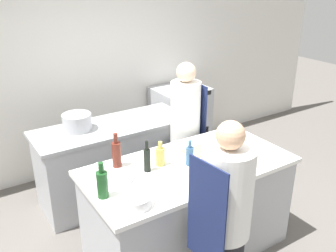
% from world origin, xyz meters
% --- Properties ---
extents(ground_plane, '(16.00, 16.00, 0.00)m').
position_xyz_m(ground_plane, '(0.00, 0.00, 0.00)').
color(ground_plane, '#605B56').
extents(wall_back, '(8.00, 0.06, 2.80)m').
position_xyz_m(wall_back, '(0.00, 2.13, 1.40)').
color(wall_back, silver).
rests_on(wall_back, ground_plane).
extents(prep_counter, '(1.90, 0.94, 0.93)m').
position_xyz_m(prep_counter, '(0.00, 0.00, 0.47)').
color(prep_counter, '#A8AAAF').
rests_on(prep_counter, ground_plane).
extents(pass_counter, '(1.76, 0.67, 0.93)m').
position_xyz_m(pass_counter, '(-0.20, 1.21, 0.47)').
color(pass_counter, '#A8AAAF').
rests_on(pass_counter, ground_plane).
extents(oven_range, '(0.74, 0.60, 1.00)m').
position_xyz_m(oven_range, '(1.13, 1.78, 0.50)').
color(oven_range, '#A8AAAF').
rests_on(oven_range, ground_plane).
extents(chef_at_prep_near, '(0.41, 0.39, 1.64)m').
position_xyz_m(chef_at_prep_near, '(-0.20, -0.72, 0.82)').
color(chef_at_prep_near, black).
rests_on(chef_at_prep_near, ground_plane).
extents(chef_at_stove, '(0.34, 0.32, 1.67)m').
position_xyz_m(chef_at_stove, '(0.45, 0.70, 0.84)').
color(chef_at_stove, black).
rests_on(chef_at_stove, ground_plane).
extents(bottle_olive_oil, '(0.06, 0.06, 0.28)m').
position_xyz_m(bottle_olive_oil, '(-0.37, 0.10, 1.04)').
color(bottle_olive_oil, black).
rests_on(bottle_olive_oil, prep_counter).
extents(bottle_vinegar, '(0.08, 0.08, 0.23)m').
position_xyz_m(bottle_vinegar, '(-0.22, 0.13, 1.02)').
color(bottle_vinegar, '#B2A84C').
rests_on(bottle_vinegar, prep_counter).
extents(bottle_wine, '(0.08, 0.08, 0.32)m').
position_xyz_m(bottle_wine, '(-0.56, 0.32, 1.06)').
color(bottle_wine, '#5B2319').
rests_on(bottle_wine, prep_counter).
extents(bottle_cooking_oil, '(0.09, 0.09, 0.30)m').
position_xyz_m(bottle_cooking_oil, '(-0.86, -0.06, 1.05)').
color(bottle_cooking_oil, '#19471E').
rests_on(bottle_cooking_oil, prep_counter).
extents(bottle_sauce, '(0.07, 0.07, 0.24)m').
position_xyz_m(bottle_sauce, '(-0.00, -0.01, 1.03)').
color(bottle_sauce, '#2D5175').
rests_on(bottle_sauce, prep_counter).
extents(bowl_mixing_large, '(0.24, 0.24, 0.08)m').
position_xyz_m(bowl_mixing_large, '(-0.70, -0.30, 0.97)').
color(bowl_mixing_large, white).
rests_on(bowl_mixing_large, prep_counter).
extents(bowl_prep_small, '(0.21, 0.21, 0.05)m').
position_xyz_m(bowl_prep_small, '(-0.64, 0.09, 0.96)').
color(bowl_prep_small, white).
rests_on(bowl_prep_small, prep_counter).
extents(cup, '(0.09, 0.09, 0.10)m').
position_xyz_m(cup, '(-0.75, 0.25, 0.98)').
color(cup, white).
rests_on(cup, prep_counter).
extents(cutting_board, '(0.34, 0.21, 0.01)m').
position_xyz_m(cutting_board, '(0.25, 0.16, 0.94)').
color(cutting_board, tan).
rests_on(cutting_board, prep_counter).
extents(stockpot, '(0.31, 0.31, 0.18)m').
position_xyz_m(stockpot, '(-0.56, 1.29, 1.02)').
color(stockpot, '#A8AAAF').
rests_on(stockpot, pass_counter).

